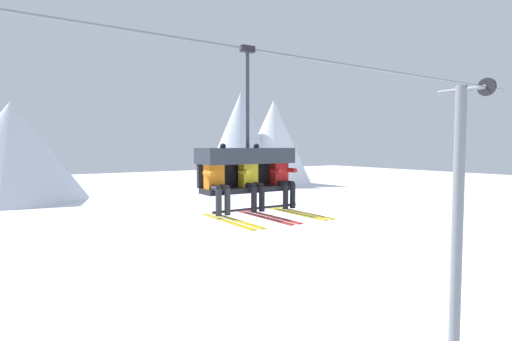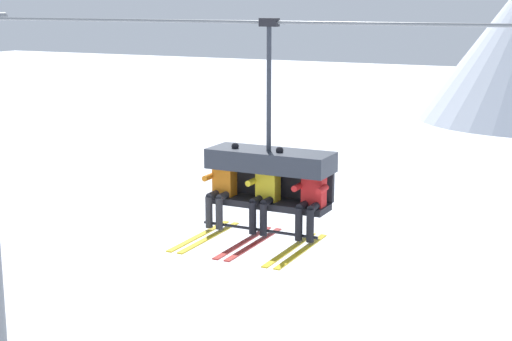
{
  "view_description": "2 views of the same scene",
  "coord_description": "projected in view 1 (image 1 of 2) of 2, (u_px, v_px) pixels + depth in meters",
  "views": [
    {
      "loc": [
        -4.64,
        -7.32,
        6.91
      ],
      "look_at": [
        -0.43,
        -0.9,
        6.45
      ],
      "focal_mm": 28.0,
      "sensor_mm": 36.0,
      "label": 1
    },
    {
      "loc": [
        4.31,
        -11.11,
        9.07
      ],
      "look_at": [
        -0.77,
        -0.79,
        6.56
      ],
      "focal_mm": 55.0,
      "sensor_mm": 36.0,
      "label": 2
    }
  ],
  "objects": [
    {
      "name": "mountain_peak_west",
      "position": [
        12.0,
        151.0,
        50.65
      ],
      "size": [
        18.02,
        18.02,
        12.68
      ],
      "color": "silver",
      "rests_on": "ground_plane"
    },
    {
      "name": "mountain_peak_central",
      "position": [
        241.0,
        139.0,
        71.68
      ],
      "size": [
        14.19,
        14.19,
        16.62
      ],
      "color": "silver",
      "rests_on": "ground_plane"
    },
    {
      "name": "mountain_peak_east",
      "position": [
        274.0,
        142.0,
        73.79
      ],
      "size": [
        14.14,
        14.14,
        15.42
      ],
      "color": "white",
      "rests_on": "ground_plane"
    },
    {
      "name": "lift_tower_far",
      "position": [
        458.0,
        213.0,
        13.26
      ],
      "size": [
        0.36,
        1.88,
        9.04
      ],
      "color": "slate",
      "rests_on": "ground_plane"
    },
    {
      "name": "lift_cable",
      "position": [
        294.0,
        56.0,
        8.18
      ],
      "size": [
        17.28,
        0.05,
        0.05
      ],
      "color": "slate"
    },
    {
      "name": "chairlift_chair",
      "position": [
        246.0,
        162.0,
        7.76
      ],
      "size": [
        1.89,
        0.74,
        3.09
      ],
      "color": "#232328"
    },
    {
      "name": "skier_orange",
      "position": [
        217.0,
        179.0,
        7.19
      ],
      "size": [
        0.48,
        1.7,
        1.34
      ],
      "color": "orange"
    },
    {
      "name": "skier_yellow",
      "position": [
        252.0,
        178.0,
        7.6
      ],
      "size": [
        0.48,
        1.7,
        1.34
      ],
      "color": "yellow"
    },
    {
      "name": "skier_red",
      "position": [
        283.0,
        177.0,
        7.99
      ],
      "size": [
        0.46,
        1.7,
        1.23
      ],
      "color": "red"
    }
  ]
}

